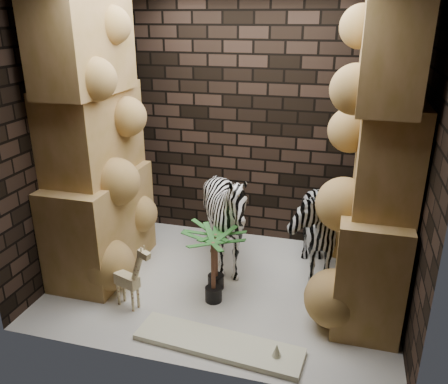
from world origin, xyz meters
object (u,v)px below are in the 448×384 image
(giraffe_toy, at_px, (126,273))
(surfboard, at_px, (218,344))
(zebra_left, at_px, (226,224))
(palm_back, at_px, (213,268))
(palm_front, at_px, (216,257))
(zebra_right, at_px, (308,217))

(giraffe_toy, xyz_separation_m, surfboard, (1.01, -0.33, -0.35))
(giraffe_toy, relative_size, surfboard, 0.51)
(zebra_left, bearing_deg, surfboard, -62.78)
(zebra_left, xyz_separation_m, giraffe_toy, (-0.75, -0.91, -0.20))
(giraffe_toy, distance_m, palm_back, 0.84)
(giraffe_toy, bearing_deg, palm_back, 40.72)
(palm_back, bearing_deg, zebra_left, 92.84)
(zebra_left, height_order, palm_back, zebra_left)
(palm_back, xyz_separation_m, surfboard, (0.23, -0.64, -0.35))
(zebra_left, bearing_deg, palm_front, -76.55)
(palm_front, height_order, palm_back, palm_back)
(zebra_left, bearing_deg, zebra_right, 27.60)
(palm_front, bearing_deg, palm_back, -79.51)
(zebra_right, relative_size, palm_front, 1.87)
(zebra_left, relative_size, surfboard, 0.86)
(zebra_left, relative_size, giraffe_toy, 1.70)
(palm_back, height_order, surfboard, palm_back)
(zebra_right, bearing_deg, zebra_left, 177.81)
(zebra_left, bearing_deg, giraffe_toy, -114.15)
(palm_front, relative_size, palm_back, 0.96)
(zebra_right, xyz_separation_m, palm_front, (-0.87, -0.56, -0.31))
(zebra_left, relative_size, palm_back, 1.69)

